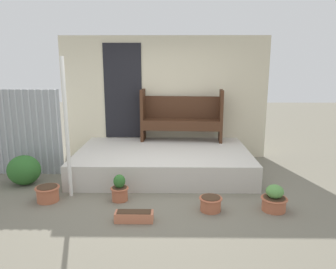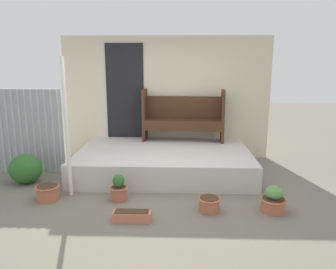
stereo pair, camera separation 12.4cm
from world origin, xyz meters
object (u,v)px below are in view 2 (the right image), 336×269
Objects in this scene: planter_box_rect at (132,216)px; flower_pot_left at (48,192)px; flower_pot_middle at (119,189)px; shrub_by_fence at (26,169)px; support_post at (67,129)px; flower_pot_right at (209,203)px; flower_pot_far_right at (273,200)px; bench at (183,115)px.

flower_pot_left is at bearing 155.51° from planter_box_rect.
flower_pot_middle is 1.86m from shrub_by_fence.
support_post reaches higher than flower_pot_right.
flower_pot_middle is 2.26m from flower_pot_far_right.
flower_pot_far_right is at bearing -4.75° from flower_pot_left.
support_post is at bearing -27.17° from shrub_by_fence.
flower_pot_far_right is at bearing 10.23° from planter_box_rect.
flower_pot_right is at bearing -13.97° from flower_pot_middle.
flower_pot_middle is at bearing 172.03° from flower_pot_far_right.
shrub_by_fence is (-1.74, 0.65, 0.08)m from flower_pot_middle.
support_post is at bearing 35.90° from flower_pot_left.
shrub_by_fence is at bearing 162.24° from flower_pot_right.
flower_pot_middle is (1.09, 0.04, 0.05)m from flower_pot_left.
flower_pot_middle is at bearing 1.95° from flower_pot_left.
support_post is 1.01m from flower_pot_left.
flower_pot_right is 0.90m from flower_pot_far_right.
bench is 3.34× the size of planter_box_rect.
flower_pot_middle is 1.08× the size of flower_pot_far_right.
bench is 5.14× the size of flower_pot_right.
bench is 4.13× the size of flower_pot_middle.
planter_box_rect is (-1.95, -0.35, -0.10)m from flower_pot_far_right.
flower_pot_left is at bearing -46.51° from shrub_by_fence.
flower_pot_right is (0.35, -2.43, -0.86)m from bench.
flower_pot_left is at bearing 173.03° from flower_pot_right.
flower_pot_middle is (-0.99, -2.10, -0.80)m from bench.
bench reaches higher than flower_pot_far_right.
shrub_by_fence reaches higher than flower_pot_right.
planter_box_rect is (-0.70, -2.76, -0.91)m from bench.
planter_box_rect is 2.43m from shrub_by_fence.
flower_pot_far_right is at bearing -13.66° from shrub_by_fence.
flower_pot_middle is at bearing -111.61° from bench.
support_post is at bearing 170.95° from flower_pot_far_right.
flower_pot_left is at bearing -178.05° from flower_pot_middle.
shrub_by_fence is at bearing -148.46° from bench.
shrub_by_fence is at bearing 159.42° from flower_pot_middle.
support_post is 1.21m from flower_pot_middle.
support_post is 5.22× the size of flower_pot_middle.
flower_pot_middle is (0.80, -0.17, -0.89)m from support_post.
shrub_by_fence is (-2.03, 1.32, 0.19)m from planter_box_rect.
support_post is 6.49× the size of flower_pot_right.
flower_pot_middle is at bearing 113.77° from planter_box_rect.
flower_pot_middle is 1.24× the size of flower_pot_right.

